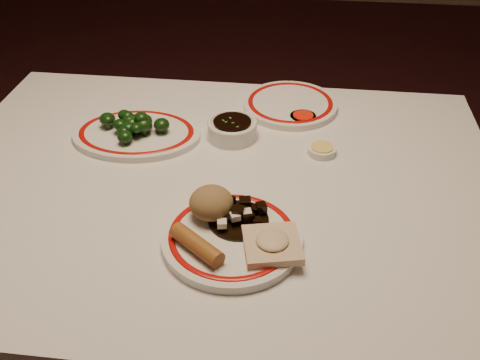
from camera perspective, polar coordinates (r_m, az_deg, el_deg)
name	(u,v)px	position (r m, az deg, el deg)	size (l,w,h in m)	color
dining_table	(214,214)	(1.17, -2.75, -3.64)	(1.20, 0.90, 0.75)	silver
main_plate	(232,237)	(0.96, -0.86, -6.14)	(0.27, 0.27, 0.02)	silver
rice_mound	(211,203)	(0.98, -3.09, -2.45)	(0.08, 0.08, 0.06)	olive
spring_roll	(197,245)	(0.92, -4.63, -6.89)	(0.03, 0.03, 0.11)	#955B24
fried_wonton	(272,244)	(0.93, 3.45, -6.79)	(0.12, 0.12, 0.03)	#CEB792
stirfry_heap	(238,215)	(0.98, -0.16, -3.77)	(0.11, 0.11, 0.03)	black
broccoli_plate	(137,134)	(1.27, -10.96, 4.89)	(0.31, 0.27, 0.02)	silver
broccoli_pile	(135,123)	(1.25, -11.18, 5.94)	(0.17, 0.11, 0.05)	#23471C
soy_bowl	(232,129)	(1.24, -0.82, 5.42)	(0.11, 0.11, 0.04)	silver
sweet_sour_dish	(303,118)	(1.32, 6.73, 6.56)	(0.06, 0.06, 0.02)	silver
mustard_dish	(322,150)	(1.20, 8.72, 3.18)	(0.06, 0.06, 0.02)	silver
far_plate	(290,104)	(1.38, 5.37, 8.05)	(0.27, 0.27, 0.02)	silver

